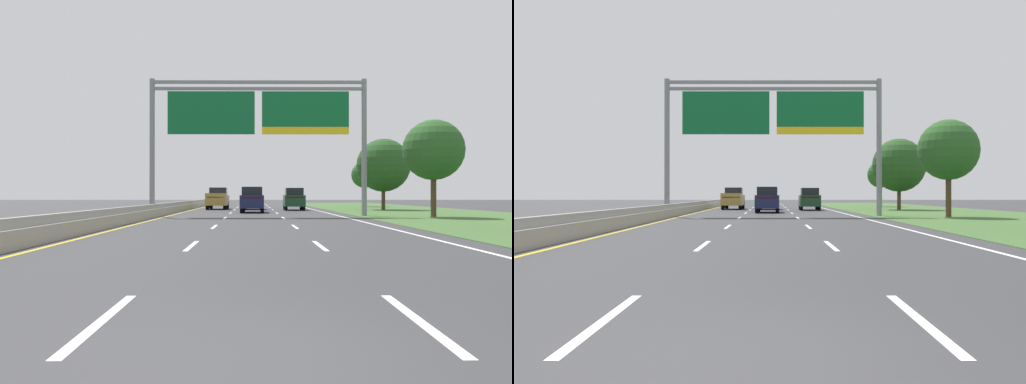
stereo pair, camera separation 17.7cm
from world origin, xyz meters
TOP-DOWN VIEW (x-y plane):
  - ground_plane at (0.00, 35.00)m, footprint 220.00×220.00m
  - lane_striping at (0.00, 34.54)m, footprint 11.96×106.00m
  - grass_verge_right at (13.95, 35.00)m, footprint 14.00×110.00m
  - median_barrier_concrete at (-6.60, 35.00)m, footprint 0.60×110.00m
  - overhead_sign_gantry at (0.30, 31.67)m, footprint 15.06×0.42m
  - pickup_truck_gold at (-3.63, 48.63)m, footprint 2.10×5.44m
  - car_navy_centre_lane_suv at (-0.11, 38.89)m, footprint 2.03×4.75m
  - car_blue_centre_lane_suv at (-0.04, 47.87)m, footprint 2.01×4.75m
  - car_darkgreen_right_lane_suv at (3.85, 45.67)m, footprint 1.99×4.73m
  - roadside_tree_mid at (11.76, 29.72)m, footprint 3.97×3.97m
  - roadside_tree_far at (12.59, 46.29)m, footprint 5.16×5.16m
  - roadside_tree_distant at (13.66, 59.88)m, footprint 3.24×3.24m

SIDE VIEW (x-z plane):
  - ground_plane at x=0.00m, z-range 0.00..0.00m
  - lane_striping at x=0.00m, z-range 0.00..0.01m
  - grass_verge_right at x=13.95m, z-range 0.00..0.02m
  - median_barrier_concrete at x=-6.60m, z-range -0.07..0.78m
  - pickup_truck_gold at x=-3.63m, z-range -0.03..2.17m
  - car_navy_centre_lane_suv at x=-0.11m, z-range 0.04..2.15m
  - car_blue_centre_lane_suv at x=-0.04m, z-range 0.04..2.15m
  - car_darkgreen_right_lane_suv at x=3.85m, z-range 0.04..2.15m
  - roadside_tree_distant at x=13.66m, z-range 1.13..6.68m
  - roadside_tree_far at x=12.59m, z-range 0.87..7.79m
  - roadside_tree_mid at x=11.76m, z-range 1.20..7.59m
  - overhead_sign_gantry at x=0.30m, z-range 1.99..11.49m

